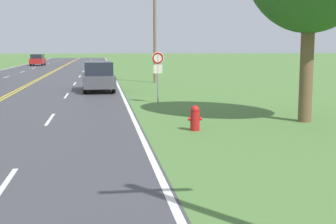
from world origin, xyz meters
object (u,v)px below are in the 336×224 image
car_dark_grey_van_mid_near (98,76)px  car_red_van_receding (38,60)px  traffic_sign (158,65)px  fire_hydrant (195,118)px

car_dark_grey_van_mid_near → car_red_van_receding: size_ratio=1.24×
traffic_sign → car_red_van_receding: bearing=103.8°
car_dark_grey_van_mid_near → car_red_van_receding: bearing=-170.4°
traffic_sign → car_dark_grey_van_mid_near: traffic_sign is taller
car_dark_grey_van_mid_near → fire_hydrant: bearing=10.0°
fire_hydrant → car_red_van_receding: size_ratio=0.22×
fire_hydrant → traffic_sign: traffic_sign is taller
fire_hydrant → traffic_sign: size_ratio=0.33×
fire_hydrant → car_red_van_receding: (-12.53, 57.81, 0.46)m
car_dark_grey_van_mid_near → car_red_van_receding: car_dark_grey_van_mid_near is taller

